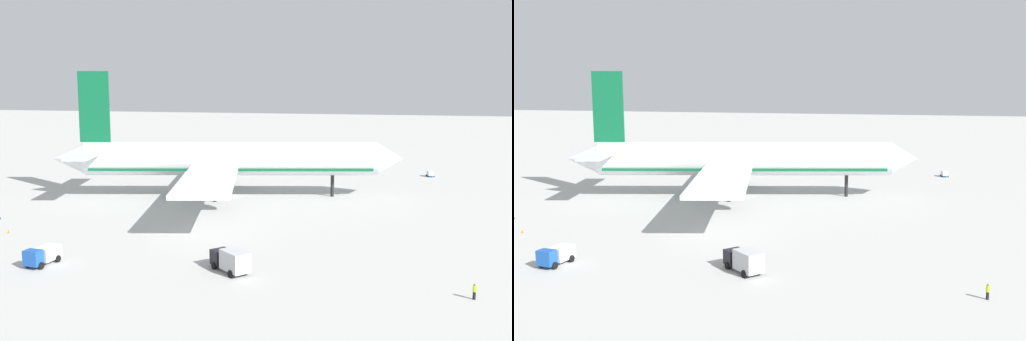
% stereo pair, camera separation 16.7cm
% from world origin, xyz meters
% --- Properties ---
extents(ground_plane, '(600.00, 600.00, 0.00)m').
position_xyz_m(ground_plane, '(0.00, 0.00, 0.00)').
color(ground_plane, '#B2B2AD').
extents(airliner, '(69.23, 70.24, 24.79)m').
position_xyz_m(airliner, '(-1.27, -0.26, 7.43)').
color(airliner, silver).
rests_on(airliner, ground).
extents(service_truck_2, '(5.89, 5.62, 2.86)m').
position_xyz_m(service_truck_2, '(12.76, -45.61, 1.54)').
color(service_truck_2, black).
rests_on(service_truck_2, ground).
extents(service_truck_3, '(2.85, 5.07, 2.34)m').
position_xyz_m(service_truck_3, '(-11.04, -48.23, 1.29)').
color(service_truck_3, '#194CA5').
rests_on(service_truck_3, ground).
extents(baggage_cart_2, '(1.95, 2.92, 1.35)m').
position_xyz_m(baggage_cart_2, '(40.16, 34.60, 0.74)').
color(baggage_cart_2, '#26598C').
rests_on(baggage_cart_2, ground).
extents(ground_worker_2, '(0.51, 0.51, 1.73)m').
position_xyz_m(ground_worker_2, '(40.23, -48.29, 0.88)').
color(ground_worker_2, black).
rests_on(ground_worker_2, ground).
extents(traffic_cone_0, '(0.36, 0.36, 0.55)m').
position_xyz_m(traffic_cone_0, '(-25.13, -35.57, 0.28)').
color(traffic_cone_0, orange).
rests_on(traffic_cone_0, ground).
extents(traffic_cone_1, '(0.36, 0.36, 0.55)m').
position_xyz_m(traffic_cone_1, '(14.73, 39.11, 0.28)').
color(traffic_cone_1, orange).
rests_on(traffic_cone_1, ground).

